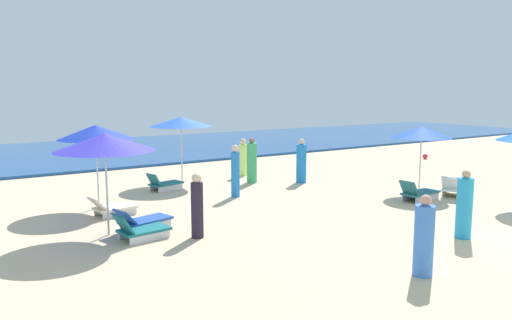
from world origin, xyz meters
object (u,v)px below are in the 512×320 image
Objects in this scene: lounge_chair_4_0 at (112,208)px; umbrella_1 at (422,132)px; umbrella_3 at (181,122)px; beachgoer_3 at (197,207)px; lounge_chair_1_0 at (453,188)px; beachgoer_4 at (243,158)px; lounge_chair_2_0 at (140,230)px; beachgoer_0 at (464,207)px; umbrella_2 at (105,142)px; beachgoer_6 at (301,162)px; lounge_chair_3_0 at (164,184)px; umbrella_4 at (96,132)px; beach_ball_0 at (425,156)px; beachgoer_5 at (424,239)px; beachgoer_2 at (235,172)px; lounge_chair_1_1 at (419,193)px; lounge_chair_2_1 at (142,221)px; beachgoer_1 at (252,162)px.

umbrella_1 is at bearing -112.85° from lounge_chair_4_0.
beachgoer_3 is (-2.59, -6.55, -1.57)m from umbrella_3.
beachgoer_4 reaches higher than lounge_chair_1_0.
beachgoer_0 is at bearing -129.19° from lounge_chair_2_0.
beachgoer_4 is at bearing 36.60° from umbrella_2.
lounge_chair_2_0 is at bearing -14.73° from beachgoer_6.
lounge_chair_3_0 is 3.59m from umbrella_4.
beachgoer_0 is 13.92m from beach_ball_0.
beachgoer_5 is (-6.15, -5.05, -1.37)m from umbrella_1.
lounge_chair_1_0 reaches higher than lounge_chair_3_0.
lounge_chair_3_0 is at bearing -179.62° from beach_ball_0.
beachgoer_3 is 5.22m from beachgoer_5.
umbrella_4 is 9.43× the size of beach_ball_0.
beachgoer_2 is 1.10× the size of beachgoer_3.
lounge_chair_1_1 is (-0.98, -0.77, -1.84)m from umbrella_1.
beachgoer_0 is 1.05× the size of beachgoer_3.
umbrella_3 is 4.79m from beachgoer_6.
beachgoer_6 is (-1.24, 4.48, 0.53)m from lounge_chair_1_1.
umbrella_4 reaches higher than beachgoer_2.
umbrella_2 is at bearing 41.56° from beachgoer_5.
lounge_chair_1_1 is at bearing -142.89° from beach_ball_0.
beachgoer_3 is (-3.07, -3.39, -0.09)m from beachgoer_2.
lounge_chair_2_0 reaches higher than lounge_chair_2_1.
beachgoer_2 is at bearing 46.52° from lounge_chair_1_1.
beachgoer_6 is (6.46, 4.19, 0.02)m from beachgoer_3.
lounge_chair_1_1 reaches higher than lounge_chair_3_0.
lounge_chair_2_0 is 0.87× the size of beachgoer_4.
beachgoer_1 is (-2.82, 5.51, 0.54)m from lounge_chair_1_1.
umbrella_4 is at bearing -41.06° from beachgoer_6.
beachgoer_6 is at bearing -1.24° from umbrella_4.
lounge_chair_2_0 is at bearing -163.03° from beach_ball_0.
lounge_chair_2_1 is (-9.59, 0.78, -1.84)m from umbrella_1.
umbrella_4 reaches higher than lounge_chair_3_0.
beach_ball_0 is at bearing -73.08° from lounge_chair_1_0.
beachgoer_2 is (3.99, 2.13, 0.59)m from lounge_chair_2_1.
lounge_chair_4_0 is (-8.81, 3.47, -0.02)m from lounge_chair_1_1.
beachgoer_2 reaches higher than lounge_chair_3_0.
beachgoer_4 is (5.37, 6.66, -0.02)m from beachgoer_3.
beachgoer_4 is at bearing -54.54° from lounge_chair_2_0.
beachgoer_4 is (6.28, 5.39, 0.48)m from lounge_chair_2_1.
beachgoer_3 is 5.96× the size of beach_ball_0.
lounge_chair_1_0 reaches higher than lounge_chair_2_0.
lounge_chair_1_0 is 8.12m from beachgoer_4.
lounge_chair_2_0 is 1.46m from beachgoer_3.
umbrella_4 is (0.59, 2.98, -0.00)m from umbrella_2.
umbrella_4 is (-9.83, 3.87, 0.19)m from umbrella_1.
lounge_chair_2_1 is 1.16× the size of lounge_chair_4_0.
beach_ball_0 is (16.80, 2.58, -0.10)m from lounge_chair_4_0.
beachgoer_2 reaches higher than beach_ball_0.
umbrella_2 is at bearing -20.89° from beachgoer_6.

